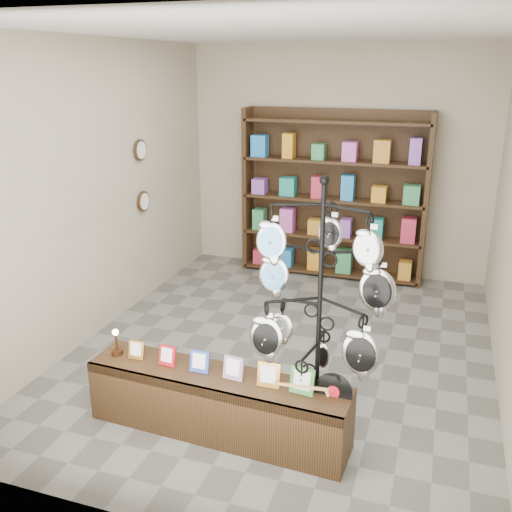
{
  "coord_description": "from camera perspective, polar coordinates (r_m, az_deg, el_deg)",
  "views": [
    {
      "loc": [
        1.38,
        -5.0,
        2.74
      ],
      "look_at": [
        0.04,
        -1.0,
        1.31
      ],
      "focal_mm": 40.0,
      "sensor_mm": 36.0,
      "label": 1
    }
  ],
  "objects": [
    {
      "name": "ground",
      "position": [
        5.86,
        2.83,
        -9.19
      ],
      "size": [
        5.0,
        5.0,
        0.0
      ],
      "primitive_type": "plane",
      "color": "slate",
      "rests_on": "ground"
    },
    {
      "name": "room_envelope",
      "position": [
        5.26,
        3.15,
        8.93
      ],
      "size": [
        5.0,
        5.0,
        5.0
      ],
      "color": "#AEA08C",
      "rests_on": "ground"
    },
    {
      "name": "display_tree",
      "position": [
        4.0,
        6.4,
        -4.24
      ],
      "size": [
        1.05,
        0.86,
        2.05
      ],
      "rotation": [
        0.0,
        0.0,
        0.01
      ],
      "color": "black",
      "rests_on": "ground"
    },
    {
      "name": "front_shelf",
      "position": [
        4.54,
        -3.88,
        -14.51
      ],
      "size": [
        2.08,
        0.53,
        0.73
      ],
      "rotation": [
        0.0,
        0.0,
        -0.05
      ],
      "color": "black",
      "rests_on": "ground"
    },
    {
      "name": "back_shelving",
      "position": [
        7.61,
        7.71,
        5.54
      ],
      "size": [
        2.42,
        0.36,
        2.2
      ],
      "color": "black",
      "rests_on": "ground"
    },
    {
      "name": "wall_clocks",
      "position": [
        6.81,
        -11.35,
        7.84
      ],
      "size": [
        0.03,
        0.24,
        0.84
      ],
      "color": "black",
      "rests_on": "ground"
    }
  ]
}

